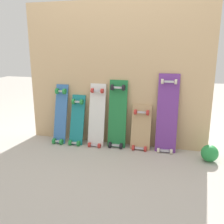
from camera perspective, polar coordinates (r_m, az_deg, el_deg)
The scene contains 9 objects.
ground_plane at distance 3.26m, azimuth 0.32°, elevation -7.22°, with size 12.00×12.00×0.00m, color #B2AAA0.
plywood_wall_panel at distance 3.11m, azimuth 0.67°, elevation 8.14°, with size 2.26×0.04×1.72m, color tan.
skateboard_blue at distance 3.32m, azimuth -11.47°, elevation -0.95°, with size 0.16×0.26×0.80m.
skateboard_teal at distance 3.25m, azimuth -7.85°, elevation -2.30°, with size 0.18×0.25×0.67m.
skateboard_white at distance 3.15m, azimuth -3.45°, elevation -1.33°, with size 0.20×0.24×0.83m.
skateboard_green at distance 3.09m, azimuth 1.19°, elevation -1.03°, with size 0.22×0.20×0.88m.
skateboard_natural at distance 3.08m, azimuth 6.45°, elevation -4.05°, with size 0.23×0.20×0.60m.
skateboard_purple at distance 3.01m, azimuth 12.20°, elevation -0.98°, with size 0.24×0.19×0.97m.
rubber_ball at distance 2.97m, azimuth 20.98°, elevation -8.59°, with size 0.18×0.18×0.18m, color #268C3F.
Camera 1 is at (0.76, -2.92, 1.22)m, focal length 40.91 mm.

